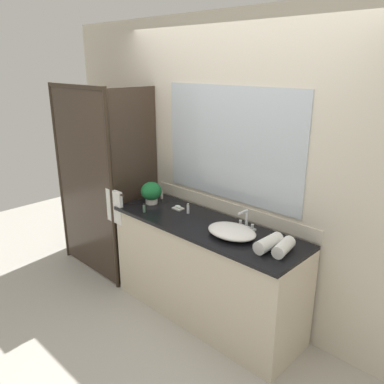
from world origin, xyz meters
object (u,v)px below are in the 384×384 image
(sink_basin, at_px, (232,231))
(amenity_bottle_conditioner, at_px, (162,195))
(potted_plant, at_px, (151,192))
(rolled_towel_middle, at_px, (268,243))
(soap_dish, at_px, (178,208))
(amenity_bottle_shampoo, at_px, (188,209))
(rolled_towel_near_edge, at_px, (283,247))
(amenity_bottle_lotion, at_px, (144,208))
(faucet, at_px, (246,223))

(sink_basin, xyz_separation_m, amenity_bottle_conditioner, (-1.05, 0.21, 0.00))
(potted_plant, relative_size, rolled_towel_middle, 0.85)
(soap_dish, height_order, amenity_bottle_shampoo, amenity_bottle_shampoo)
(amenity_bottle_shampoo, height_order, rolled_towel_middle, rolled_towel_middle)
(amenity_bottle_conditioner, distance_m, rolled_towel_middle, 1.41)
(rolled_towel_near_edge, bearing_deg, amenity_bottle_lotion, -172.47)
(soap_dish, height_order, rolled_towel_middle, rolled_towel_middle)
(potted_plant, xyz_separation_m, rolled_towel_middle, (1.36, -0.04, -0.07))
(sink_basin, relative_size, amenity_bottle_lotion, 5.12)
(amenity_bottle_shampoo, bearing_deg, rolled_towel_near_edge, -4.39)
(potted_plant, relative_size, rolled_towel_near_edge, 0.93)
(sink_basin, height_order, amenity_bottle_conditioner, amenity_bottle_conditioner)
(sink_basin, xyz_separation_m, rolled_towel_middle, (0.34, -0.00, 0.01))
(rolled_towel_near_edge, distance_m, rolled_towel_middle, 0.11)
(potted_plant, relative_size, amenity_bottle_lotion, 2.63)
(sink_basin, distance_m, potted_plant, 1.03)
(amenity_bottle_lotion, relative_size, rolled_towel_middle, 0.33)
(sink_basin, relative_size, amenity_bottle_conditioner, 4.69)
(amenity_bottle_conditioner, height_order, rolled_towel_near_edge, rolled_towel_near_edge)
(rolled_towel_near_edge, bearing_deg, amenity_bottle_conditioner, 173.12)
(rolled_towel_middle, bearing_deg, amenity_bottle_lotion, -172.90)
(faucet, height_order, potted_plant, potted_plant)
(sink_basin, relative_size, potted_plant, 1.95)
(amenity_bottle_conditioner, relative_size, amenity_bottle_lotion, 1.09)
(potted_plant, xyz_separation_m, amenity_bottle_shampoo, (0.44, 0.06, -0.07))
(soap_dish, bearing_deg, sink_basin, -9.05)
(sink_basin, distance_m, faucet, 0.18)
(faucet, xyz_separation_m, soap_dish, (-0.73, -0.07, -0.04))
(faucet, relative_size, potted_plant, 0.81)
(potted_plant, relative_size, soap_dish, 2.13)
(amenity_bottle_conditioner, bearing_deg, potted_plant, -78.60)
(sink_basin, height_order, rolled_towel_near_edge, rolled_towel_near_edge)
(soap_dish, bearing_deg, amenity_bottle_shampoo, -5.14)
(rolled_towel_near_edge, bearing_deg, potted_plant, 179.20)
(potted_plant, bearing_deg, amenity_bottle_conditioner, 101.40)
(faucet, xyz_separation_m, amenity_bottle_shampoo, (-0.58, -0.08, -0.01))
(amenity_bottle_conditioner, distance_m, amenity_bottle_lotion, 0.39)
(amenity_bottle_conditioner, bearing_deg, sink_basin, -11.02)
(soap_dish, height_order, amenity_bottle_conditioner, amenity_bottle_conditioner)
(amenity_bottle_lotion, xyz_separation_m, rolled_towel_near_edge, (1.34, 0.18, 0.01))
(amenity_bottle_conditioner, xyz_separation_m, rolled_towel_middle, (1.39, -0.21, 0.01))
(faucet, relative_size, rolled_towel_near_edge, 0.75)
(soap_dish, xyz_separation_m, rolled_towel_near_edge, (1.18, -0.09, 0.03))
(faucet, height_order, amenity_bottle_conditioner, faucet)
(faucet, distance_m, rolled_towel_near_edge, 0.48)
(potted_plant, bearing_deg, rolled_towel_near_edge, -0.80)
(faucet, xyz_separation_m, amenity_bottle_conditioner, (-1.05, 0.02, -0.01))
(potted_plant, height_order, amenity_bottle_conditioner, potted_plant)
(soap_dish, relative_size, rolled_towel_middle, 0.40)
(sink_basin, bearing_deg, rolled_towel_near_edge, 3.03)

